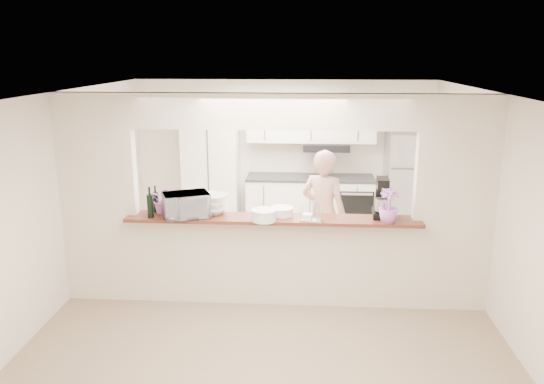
# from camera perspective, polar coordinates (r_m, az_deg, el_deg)

# --- Properties ---
(floor) EXTENTS (6.00, 6.00, 0.00)m
(floor) POSITION_cam_1_polar(r_m,az_deg,el_deg) (6.57, 0.09, -11.70)
(floor) COLOR gray
(floor) RESTS_ON ground
(tile_overlay) EXTENTS (5.00, 2.90, 0.01)m
(tile_overlay) POSITION_cam_1_polar(r_m,az_deg,el_deg) (7.98, 0.80, -6.72)
(tile_overlay) COLOR beige
(tile_overlay) RESTS_ON floor
(partition) EXTENTS (5.00, 0.15, 2.50)m
(partition) POSITION_cam_1_polar(r_m,az_deg,el_deg) (6.06, 0.10, 0.96)
(partition) COLOR silver
(partition) RESTS_ON floor
(bar_counter) EXTENTS (3.40, 0.38, 1.09)m
(bar_counter) POSITION_cam_1_polar(r_m,az_deg,el_deg) (6.33, 0.09, -7.05)
(bar_counter) COLOR silver
(bar_counter) RESTS_ON floor
(kitchen_cabinets) EXTENTS (3.15, 0.62, 2.25)m
(kitchen_cabinets) POSITION_cam_1_polar(r_m,az_deg,el_deg) (8.83, 0.01, 1.98)
(kitchen_cabinets) COLOR silver
(kitchen_cabinets) RESTS_ON floor
(refrigerator) EXTENTS (0.75, 0.70, 1.70)m
(refrigerator) POSITION_cam_1_polar(r_m,az_deg,el_deg) (8.93, 14.45, 0.83)
(refrigerator) COLOR #B3B3B8
(refrigerator) RESTS_ON floor
(flower_left) EXTENTS (0.34, 0.31, 0.32)m
(flower_left) POSITION_cam_1_polar(r_m,az_deg,el_deg) (6.37, -11.62, -0.78)
(flower_left) COLOR #E177D5
(flower_left) RESTS_ON bar_counter
(wine_bottle_a) EXTENTS (0.06, 0.06, 0.32)m
(wine_bottle_a) POSITION_cam_1_polar(r_m,az_deg,el_deg) (6.43, -12.40, -1.03)
(wine_bottle_a) COLOR black
(wine_bottle_a) RESTS_ON bar_counter
(wine_bottle_b) EXTENTS (0.07, 0.07, 0.36)m
(wine_bottle_b) POSITION_cam_1_polar(r_m,az_deg,el_deg) (6.22, -12.97, -1.44)
(wine_bottle_b) COLOR black
(wine_bottle_b) RESTS_ON bar_counter
(toaster_oven) EXTENTS (0.61, 0.52, 0.28)m
(toaster_oven) POSITION_cam_1_polar(r_m,az_deg,el_deg) (6.17, -9.21, -1.40)
(toaster_oven) COLOR #AAA9AE
(toaster_oven) RESTS_ON bar_counter
(serving_bowls) EXTENTS (0.40, 0.40, 0.23)m
(serving_bowls) POSITION_cam_1_polar(r_m,az_deg,el_deg) (6.26, -6.29, -1.31)
(serving_bowls) COLOR white
(serving_bowls) RESTS_ON bar_counter
(plate_stack_a) EXTENTS (0.29, 0.29, 0.13)m
(plate_stack_a) POSITION_cam_1_polar(r_m,az_deg,el_deg) (5.97, -0.87, -2.51)
(plate_stack_a) COLOR white
(plate_stack_a) RESTS_ON bar_counter
(plate_stack_b) EXTENTS (0.27, 0.27, 0.10)m
(plate_stack_b) POSITION_cam_1_polar(r_m,az_deg,el_deg) (6.17, 1.04, -2.10)
(plate_stack_b) COLOR white
(plate_stack_b) RESTS_ON bar_counter
(red_bowl) EXTENTS (0.16, 0.16, 0.08)m
(red_bowl) POSITION_cam_1_polar(r_m,az_deg,el_deg) (6.24, -1.23, -2.01)
(red_bowl) COLOR maroon
(red_bowl) RESTS_ON bar_counter
(tan_bowl) EXTENTS (0.14, 0.14, 0.07)m
(tan_bowl) POSITION_cam_1_polar(r_m,az_deg,el_deg) (6.22, 0.60, -2.08)
(tan_bowl) COLOR tan
(tan_bowl) RESTS_ON bar_counter
(utensil_caddy) EXTENTS (0.27, 0.19, 0.23)m
(utensil_caddy) POSITION_cam_1_polar(r_m,az_deg,el_deg) (5.98, 4.32, -2.20)
(utensil_caddy) COLOR silver
(utensil_caddy) RESTS_ON bar_counter
(stand_mixer) EXTENTS (0.22, 0.33, 0.46)m
(stand_mixer) POSITION_cam_1_polar(r_m,az_deg,el_deg) (6.22, 11.72, -0.76)
(stand_mixer) COLOR black
(stand_mixer) RESTS_ON bar_counter
(flower_right) EXTENTS (0.27, 0.27, 0.39)m
(flower_right) POSITION_cam_1_polar(r_m,az_deg,el_deg) (6.02, 12.45, -1.41)
(flower_right) COLOR #B665BB
(flower_right) RESTS_ON bar_counter
(person) EXTENTS (0.74, 0.65, 1.72)m
(person) POSITION_cam_1_polar(r_m,az_deg,el_deg) (7.01, 5.55, -2.46)
(person) COLOR tan
(person) RESTS_ON floor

